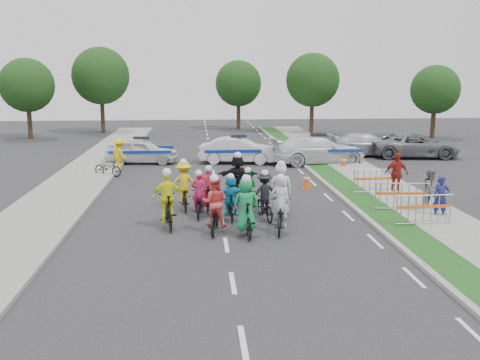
{
  "coord_description": "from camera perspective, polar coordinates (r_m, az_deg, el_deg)",
  "views": [
    {
      "loc": [
        -0.82,
        -15.4,
        5.07
      ],
      "look_at": [
        0.78,
        4.48,
        1.1
      ],
      "focal_mm": 40.0,
      "sensor_mm": 36.0,
      "label": 1
    }
  ],
  "objects": [
    {
      "name": "police_car_2",
      "position": [
        30.91,
        8.31,
        3.19
      ],
      "size": [
        5.71,
        2.93,
        1.59
      ],
      "primitive_type": "imported",
      "rotation": [
        0.0,
        0.0,
        1.7
      ],
      "color": "silver",
      "rests_on": "ground"
    },
    {
      "name": "civilian_suv",
      "position": [
        34.63,
        18.16,
        3.51
      ],
      "size": [
        5.51,
        3.01,
        1.47
      ],
      "primitive_type": "imported",
      "rotation": [
        0.0,
        0.0,
        1.46
      ],
      "color": "slate",
      "rests_on": "ground"
    },
    {
      "name": "rider_11",
      "position": [
        21.34,
        -0.26,
        -0.14
      ],
      "size": [
        1.67,
        1.99,
        2.05
      ],
      "rotation": [
        0.0,
        0.0,
        3.05
      ],
      "color": "black",
      "rests_on": "ground"
    },
    {
      "name": "rider_6",
      "position": [
        19.3,
        -4.39,
        -2.24
      ],
      "size": [
        0.72,
        1.74,
        1.73
      ],
      "rotation": [
        0.0,
        0.0,
        3.07
      ],
      "color": "black",
      "rests_on": "ground"
    },
    {
      "name": "tree_4",
      "position": [
        49.56,
        -0.17,
        10.24
      ],
      "size": [
        4.2,
        4.2,
        6.3
      ],
      "color": "#382619",
      "rests_on": "ground"
    },
    {
      "name": "barrier_2",
      "position": [
        23.36,
        14.28,
        -0.23
      ],
      "size": [
        2.02,
        0.58,
        1.12
      ],
      "primitive_type": null,
      "rotation": [
        0.0,
        0.0,
        0.04
      ],
      "color": "#A5A8AD",
      "rests_on": "ground"
    },
    {
      "name": "tree_2",
      "position": [
        45.49,
        20.11,
        9.03
      ],
      "size": [
        3.85,
        3.85,
        5.77
      ],
      "color": "#382619",
      "rests_on": "ground"
    },
    {
      "name": "rider_3",
      "position": [
        17.95,
        -7.69,
        -2.67
      ],
      "size": [
        1.08,
        2.01,
        2.05
      ],
      "rotation": [
        0.0,
        0.0,
        3.3
      ],
      "color": "black",
      "rests_on": "ground"
    },
    {
      "name": "rider_8",
      "position": [
        19.94,
        0.81,
        -1.59
      ],
      "size": [
        0.83,
        1.74,
        1.7
      ],
      "rotation": [
        0.0,
        0.0,
        2.99
      ],
      "color": "black",
      "rests_on": "ground"
    },
    {
      "name": "spectator_0",
      "position": [
        20.26,
        20.65,
        -1.74
      ],
      "size": [
        0.63,
        0.48,
        1.53
      ],
      "primitive_type": "imported",
      "rotation": [
        0.0,
        0.0,
        -0.22
      ],
      "color": "navy",
      "rests_on": "ground"
    },
    {
      "name": "rider_1",
      "position": [
        16.93,
        0.65,
        -3.45
      ],
      "size": [
        0.88,
        1.94,
        2.0
      ],
      "rotation": [
        0.0,
        0.0,
        3.22
      ],
      "color": "black",
      "rests_on": "ground"
    },
    {
      "name": "barrier_1",
      "position": [
        20.71,
        16.83,
        -1.81
      ],
      "size": [
        2.04,
        0.7,
        1.12
      ],
      "primitive_type": null,
      "rotation": [
        0.0,
        0.0,
        -0.1
      ],
      "color": "#A5A8AD",
      "rests_on": "ground"
    },
    {
      "name": "rider_4",
      "position": [
        18.9,
        2.61,
        -2.13
      ],
      "size": [
        1.08,
        1.84,
        1.79
      ],
      "rotation": [
        0.0,
        0.0,
        3.33
      ],
      "color": "black",
      "rests_on": "ground"
    },
    {
      "name": "cone_1",
      "position": [
        29.7,
        10.99,
        1.89
      ],
      "size": [
        0.4,
        0.4,
        0.7
      ],
      "color": "#F24C0C",
      "rests_on": "ground"
    },
    {
      "name": "sidewalk_left",
      "position": [
        21.76,
        -19.61,
        -2.71
      ],
      "size": [
        3.0,
        60.0,
        0.13
      ],
      "primitive_type": "cube",
      "color": "gray",
      "rests_on": "ground"
    },
    {
      "name": "police_car_0",
      "position": [
        31.31,
        -10.43,
        3.05
      ],
      "size": [
        4.26,
        2.13,
        1.39
      ],
      "primitive_type": "imported",
      "rotation": [
        0.0,
        0.0,
        1.45
      ],
      "color": "silver",
      "rests_on": "ground"
    },
    {
      "name": "marshal_hiviz",
      "position": [
        29.3,
        -12.75,
        2.69
      ],
      "size": [
        1.22,
        1.21,
        1.69
      ],
      "primitive_type": "imported",
      "rotation": [
        0.0,
        0.0,
        2.38
      ],
      "color": "yellow",
      "rests_on": "ground"
    },
    {
      "name": "rider_9",
      "position": [
        20.02,
        -3.33,
        -1.42
      ],
      "size": [
        0.92,
        1.71,
        1.76
      ],
      "rotation": [
        0.0,
        0.0,
        3.05
      ],
      "color": "black",
      "rests_on": "ground"
    },
    {
      "name": "rider_0",
      "position": [
        17.41,
        4.28,
        -3.51
      ],
      "size": [
        1.02,
        2.0,
        1.95
      ],
      "rotation": [
        0.0,
        0.0,
        2.95
      ],
      "color": "black",
      "rests_on": "ground"
    },
    {
      "name": "parked_bike",
      "position": [
        27.71,
        -13.91,
        1.29
      ],
      "size": [
        1.69,
        1.32,
        0.86
      ],
      "primitive_type": "imported",
      "rotation": [
        0.0,
        0.0,
        1.04
      ],
      "color": "black",
      "rests_on": "ground"
    },
    {
      "name": "spectator_1",
      "position": [
        21.44,
        19.69,
        -0.95
      ],
      "size": [
        0.96,
        0.94,
        1.57
      ],
      "primitive_type": "imported",
      "rotation": [
        0.0,
        0.0,
        0.67
      ],
      "color": "slate",
      "rests_on": "ground"
    },
    {
      "name": "rider_10",
      "position": [
        20.44,
        -5.99,
        -1.0
      ],
      "size": [
        1.12,
        1.95,
        1.95
      ],
      "rotation": [
        0.0,
        0.0,
        3.21
      ],
      "color": "black",
      "rests_on": "ground"
    },
    {
      "name": "sidewalk_right",
      "position": [
        22.63,
        17.39,
        -2.04
      ],
      "size": [
        2.4,
        60.0,
        0.13
      ],
      "primitive_type": "cube",
      "color": "gray",
      "rests_on": "ground"
    },
    {
      "name": "rider_2",
      "position": [
        17.34,
        -2.73,
        -3.3
      ],
      "size": [
        0.92,
        1.97,
        1.93
      ],
      "rotation": [
        0.0,
        0.0,
        3.0
      ],
      "color": "black",
      "rests_on": "ground"
    },
    {
      "name": "spectator_2",
      "position": [
        23.62,
        16.33,
        0.66
      ],
      "size": [
        1.1,
        0.55,
        1.82
      ],
      "primitive_type": "imported",
      "rotation": [
        0.0,
        0.0,
        0.1
      ],
      "color": "maroon",
      "rests_on": "ground"
    },
    {
      "name": "rider_5",
      "position": [
        18.79,
        -1.01,
        -2.14
      ],
      "size": [
        1.36,
        1.62,
        1.69
      ],
      "rotation": [
        0.0,
        0.0,
        3.18
      ],
      "color": "black",
      "rests_on": "ground"
    },
    {
      "name": "grass_strip",
      "position": [
        22.03,
        13.04,
        -2.2
      ],
      "size": [
        1.2,
        60.0,
        0.11
      ],
      "primitive_type": "cube",
      "color": "#164215",
      "rests_on": "ground"
    },
    {
      "name": "tree_1",
      "position": [
        46.45,
        7.75,
        10.51
      ],
      "size": [
        4.55,
        4.55,
        6.82
      ],
      "color": "#382619",
      "rests_on": "ground"
    },
    {
      "name": "civilian_sedan",
      "position": [
        34.61,
        13.39,
        3.7
      ],
      "size": [
        4.96,
        2.31,
        1.4
      ],
      "primitive_type": "imported",
      "rotation": [
        0.0,
        0.0,
        1.64
      ],
      "color": "#B5B5BA",
      "rests_on": "ground"
    },
    {
      "name": "rider_7",
      "position": [
        19.61,
        4.34,
        -1.43
      ],
      "size": [
        0.89,
        1.95,
        2.01
      ],
      "rotation": [
        0.0,
        0.0,
        3.23
      ],
      "color": "black",
      "rests_on": "ground"
    },
    {
      "name": "cone_0",
      "position": [
        24.25,
        7.1,
        -0.07
      ],
      "size": [
        0.4,
        0.4,
        0.7
      ],
      "color": "#F24C0C",
      "rests_on": "ground"
    },
    {
      "name": "barrier_0",
      "position": [
        18.93,
        19.0,
        -3.16
      ],
      "size": [
        2.02,
        0.6,
        1.12
      ],
      "primitive_type": null,
      "rotation": [
        0.0,
        0.0,
        0.05
      ],
      "color": "#A5A8AD",
      "rests_on": "ground"
    },
    {
      "name": "tree_0",
      "position": [
        45.37,
        -21.78,
        9.36
      ],
      "size": [
        4.2,
        4.2,
        6.3
      ],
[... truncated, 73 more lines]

